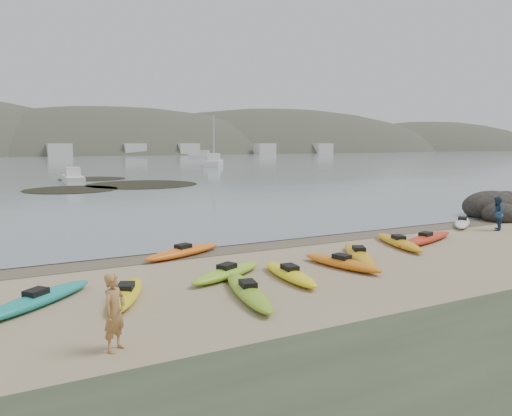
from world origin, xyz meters
TOP-DOWN VIEW (x-y plane):
  - ground at (0.00, 0.00)m, footprint 600.00×600.00m
  - wet_sand at (0.00, -0.30)m, footprint 60.00×60.00m
  - water at (0.00, 300.00)m, footprint 1200.00×1200.00m
  - kayaks at (-0.69, -4.00)m, footprint 23.90×8.78m
  - person_west at (-7.58, -8.25)m, footprint 0.69×0.67m
  - person_east at (11.71, -2.59)m, footprint 0.99×0.93m
  - rock_cluster at (16.09, 0.28)m, footprint 5.30×3.90m
  - kelp_mats at (0.91, 32.87)m, footprint 16.69×20.64m
  - moored_boats at (0.14, 78.65)m, footprint 95.16×78.49m
  - far_hills at (39.38, 193.97)m, footprint 550.00×135.00m
  - far_town at (6.00, 145.00)m, footprint 199.00×5.00m

SIDE VIEW (x-z plane):
  - far_hills at x=39.38m, z-range -55.93..24.07m
  - ground at x=0.00m, z-range 0.00..0.00m
  - wet_sand at x=0.00m, z-range 0.00..0.00m
  - water at x=0.00m, z-range 0.01..0.01m
  - kelp_mats at x=0.91m, z-range 0.01..0.05m
  - kayaks at x=-0.69m, z-range 0.00..0.34m
  - rock_cluster at x=16.09m, z-range -0.66..1.14m
  - moored_boats at x=0.14m, z-range -0.05..1.20m
  - person_west at x=-7.58m, z-range 0.00..1.60m
  - person_east at x=11.71m, z-range 0.00..1.62m
  - far_town at x=6.00m, z-range 0.00..4.00m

